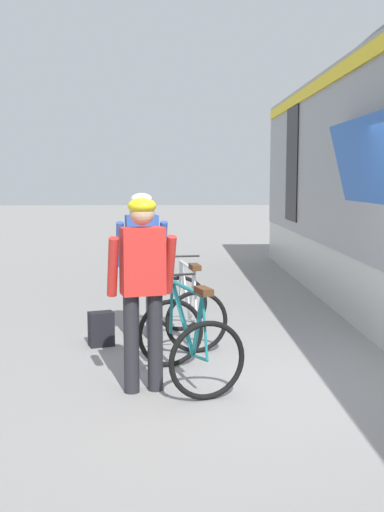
{
  "coord_description": "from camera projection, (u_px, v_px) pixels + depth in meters",
  "views": [
    {
      "loc": [
        -0.93,
        -5.46,
        1.93
      ],
      "look_at": [
        -0.72,
        1.48,
        1.05
      ],
      "focal_mm": 42.97,
      "sensor_mm": 36.0,
      "label": 1
    }
  ],
  "objects": [
    {
      "name": "bicycle_near_white",
      "position": [
        188.0,
        308.0,
        7.27
      ],
      "size": [
        0.88,
        1.17,
        0.99
      ],
      "color": "black",
      "rests_on": "ground"
    },
    {
      "name": "cyclist_far_in_red",
      "position": [
        143.0,
        277.0,
        5.47
      ],
      "size": [
        0.66,
        0.41,
        1.76
      ],
      "color": "#232328",
      "rests_on": "ground"
    },
    {
      "name": "ground_plane",
      "position": [
        274.0,
        388.0,
        5.69
      ],
      "size": [
        80.0,
        80.0,
        0.0
      ],
      "primitive_type": "plane",
      "color": "gray"
    },
    {
      "name": "backpack_on_platform",
      "position": [
        101.0,
        329.0,
        7.09
      ],
      "size": [
        0.32,
        0.26,
        0.4
      ],
      "primitive_type": "cube",
      "rotation": [
        0.0,
        0.0,
        0.34
      ],
      "color": "black",
      "rests_on": "ground"
    },
    {
      "name": "bicycle_far_teal",
      "position": [
        188.0,
        341.0,
        5.79
      ],
      "size": [
        1.01,
        1.24,
        0.99
      ],
      "color": "black",
      "rests_on": "ground"
    },
    {
      "name": "cyclist_near_in_blue",
      "position": [
        142.0,
        252.0,
        7.32
      ],
      "size": [
        0.64,
        0.38,
        1.76
      ],
      "color": "#4C515B",
      "rests_on": "ground"
    }
  ]
}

